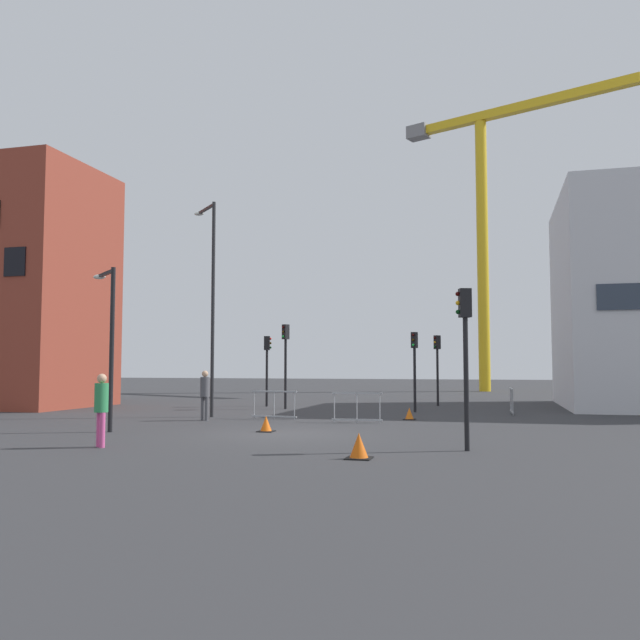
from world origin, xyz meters
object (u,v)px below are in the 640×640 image
object	(u,v)px
traffic_light_island	(414,358)
traffic_light_median	(465,341)
traffic_light_far	(285,352)
pedestrian_waiting	(205,391)
traffic_cone_orange	(409,414)
streetlamp_tall	(211,291)
pedestrian_walking	(101,404)
traffic_light_corner	(267,359)
construction_crane	(487,200)
traffic_light_near	(437,358)
streetlamp_short	(109,330)
traffic_cone_by_barrier	(359,447)
traffic_cone_striped	(266,425)

from	to	relation	value
traffic_light_island	traffic_light_median	bearing A→B (deg)	-78.05
traffic_light_far	pedestrian_waiting	xyz separation A→B (m)	(-0.93, -6.89, -1.59)
traffic_cone_orange	streetlamp_tall	bearing A→B (deg)	-176.32
streetlamp_tall	traffic_cone_orange	xyz separation A→B (m)	(7.91, 0.51, -4.84)
pedestrian_walking	traffic_light_island	bearing A→B (deg)	67.04
traffic_light_corner	pedestrian_waiting	distance (m)	8.65
traffic_light_median	traffic_light_island	bearing A→B (deg)	101.95
traffic_light_median	traffic_light_island	xyz separation A→B (m)	(-2.73, 12.89, -0.24)
traffic_light_median	traffic_light_far	size ratio (longest dim) A/B	0.98
streetlamp_tall	traffic_light_island	size ratio (longest dim) A/B	2.47
pedestrian_walking	pedestrian_waiting	distance (m)	8.14
streetlamp_tall	pedestrian_waiting	distance (m)	4.38
construction_crane	streetlamp_tall	xyz separation A→B (m)	(-10.73, -29.13, -10.18)
streetlamp_tall	traffic_light_island	xyz separation A→B (m)	(7.64, 4.65, -2.67)
traffic_light_median	traffic_light_far	xyz separation A→B (m)	(-8.85, 13.36, 0.04)
traffic_light_corner	traffic_light_near	world-z (taller)	traffic_light_near
traffic_light_island	pedestrian_waiting	xyz separation A→B (m)	(-7.05, -6.42, -1.30)
streetlamp_short	traffic_light_island	xyz separation A→B (m)	(8.26, 10.91, -0.77)
streetlamp_tall	pedestrian_walking	distance (m)	10.74
traffic_light_far	traffic_cone_by_barrier	distance (m)	16.87
traffic_light_median	traffic_cone_orange	xyz separation A→B (m)	(-2.46, 8.75, -2.42)
streetlamp_tall	pedestrian_waiting	world-z (taller)	streetlamp_tall
construction_crane	pedestrian_walking	distance (m)	42.50
traffic_light_far	pedestrian_walking	world-z (taller)	traffic_light_far
streetlamp_tall	traffic_light_near	distance (m)	12.82
streetlamp_short	traffic_cone_by_barrier	world-z (taller)	streetlamp_short
pedestrian_walking	traffic_light_far	bearing A→B (deg)	89.88
traffic_light_median	traffic_light_island	size ratio (longest dim) A/B	1.11
construction_crane	traffic_light_island	world-z (taller)	construction_crane
pedestrian_walking	traffic_cone_striped	size ratio (longest dim) A/B	3.77
traffic_light_corner	traffic_light_near	size ratio (longest dim) A/B	0.98
pedestrian_waiting	traffic_light_near	bearing A→B (deg)	55.78
streetlamp_short	traffic_light_median	xyz separation A→B (m)	(10.99, -1.98, -0.52)
traffic_light_corner	pedestrian_waiting	size ratio (longest dim) A/B	1.90
traffic_light_near	pedestrian_walking	size ratio (longest dim) A/B	1.95
traffic_light_near	traffic_cone_orange	world-z (taller)	traffic_light_near
traffic_light_island	traffic_cone_orange	xyz separation A→B (m)	(0.27, -4.14, -2.18)
traffic_cone_by_barrier	traffic_cone_orange	bearing A→B (deg)	91.22
traffic_light_far	pedestrian_walking	xyz separation A→B (m)	(-0.03, -14.99, -1.60)
traffic_cone_orange	traffic_cone_by_barrier	distance (m)	10.72
traffic_light_median	traffic_light_far	bearing A→B (deg)	123.50
traffic_light_median	streetlamp_tall	bearing A→B (deg)	141.53
pedestrian_walking	traffic_cone_orange	xyz separation A→B (m)	(6.42, 10.37, -0.87)
traffic_light_island	traffic_light_near	xyz separation A→B (m)	(0.59, 4.82, 0.04)
traffic_cone_striped	traffic_light_corner	bearing A→B (deg)	109.28
streetlamp_tall	pedestrian_waiting	size ratio (longest dim) A/B	4.69
traffic_light_far	traffic_light_island	bearing A→B (deg)	-4.41
construction_crane	streetlamp_short	world-z (taller)	construction_crane
traffic_light_near	traffic_light_corner	bearing A→B (deg)	-161.76
traffic_light_far	traffic_cone_striped	distance (m)	10.90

